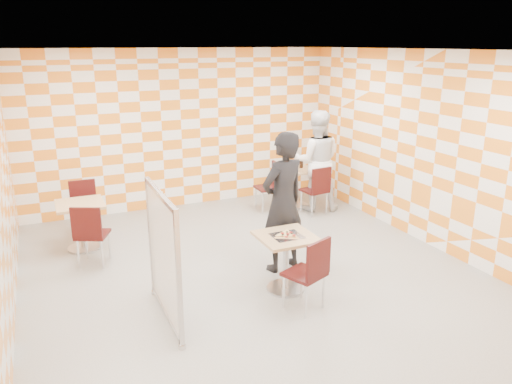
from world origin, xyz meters
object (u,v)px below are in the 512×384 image
man_white (316,161)px  sport_bottle (285,164)px  second_table (296,181)px  partition (163,256)px  empty_table (81,218)px  chair_main_front (311,269)px  man_dark (283,202)px  main_table (286,253)px  chair_second_side (272,182)px  chair_empty_near (90,231)px  chair_second_front (318,187)px  soda_bottle (301,163)px  chair_empty_far (84,204)px

man_white → sport_bottle: 0.62m
second_table → partition: bearing=-137.2°
empty_table → chair_main_front: size_ratio=0.81×
empty_table → man_dark: (2.52, -1.87, 0.47)m
main_table → second_table: 3.50m
main_table → second_table: bearing=59.7°
second_table → sport_bottle: 0.40m
chair_second_side → chair_empty_near: size_ratio=1.00×
sport_bottle → chair_empty_near: bearing=-159.9°
chair_second_front → soda_bottle: (0.02, 0.68, 0.31)m
main_table → partition: (-1.59, -0.09, 0.28)m
chair_second_front → sport_bottle: 0.86m
second_table → chair_empty_near: size_ratio=0.81×
soda_bottle → chair_empty_far: bearing=-180.0°
partition → man_white: size_ratio=0.81×
empty_table → chair_empty_near: size_ratio=0.81×
chair_second_front → partition: partition is taller
sport_bottle → man_white: bearing=-42.4°
partition → man_dark: size_ratio=0.79×
partition → sport_bottle: 4.51m
man_dark → main_table: bearing=51.0°
chair_main_front → sport_bottle: bearing=67.4°
main_table → sport_bottle: sport_bottle is taller
main_table → chair_second_side: 3.24m
chair_empty_far → soda_bottle: (4.06, 0.00, 0.31)m
empty_table → second_table: bearing=7.9°
chair_second_side → second_table: bearing=3.6°
chair_empty_near → sport_bottle: (3.78, 1.39, 0.29)m
second_table → partition: (-3.36, -3.11, 0.28)m
chair_second_front → sport_bottle: bearing=111.8°
chair_empty_far → empty_table: bearing=-99.8°
main_table → sport_bottle: 3.52m
man_white → chair_second_side: bearing=4.0°
partition → soda_bottle: bearing=42.1°
empty_table → man_white: (4.29, 0.25, 0.44)m
chair_empty_far → chair_second_front: bearing=-9.5°
main_table → man_dark: (0.25, 0.60, 0.47)m
chair_empty_near → chair_empty_far: size_ratio=1.00×
man_white → chair_second_front: bearing=88.6°
partition → sport_bottle: bearing=45.5°
second_table → man_white: bearing=-49.9°
second_table → man_dark: (-1.51, -2.43, 0.47)m
chair_main_front → partition: size_ratio=0.60×
chair_second_front → chair_second_side: size_ratio=1.00×
main_table → chair_main_front: (0.02, -0.60, 0.04)m
chair_main_front → sport_bottle: size_ratio=4.62×
main_table → empty_table: bearing=132.5°
chair_main_front → man_dark: size_ratio=0.47×
chair_empty_far → main_table: bearing=-54.8°
chair_empty_near → chair_second_side: bearing=19.9°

